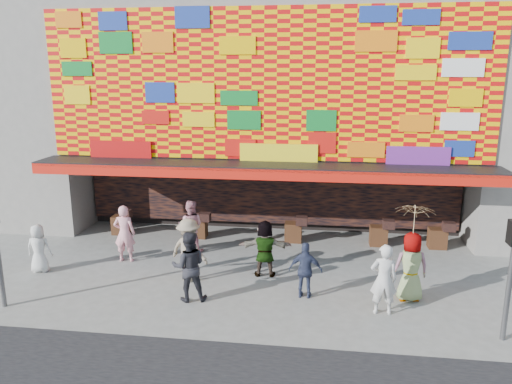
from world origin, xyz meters
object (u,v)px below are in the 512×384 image
(ped_e, at_px, (306,270))
(parasol, at_px, (414,223))
(ped_f, at_px, (265,248))
(ped_g, at_px, (411,267))
(ped_c, at_px, (189,266))
(ped_b, at_px, (125,233))
(ped_d, at_px, (189,250))
(ped_h, at_px, (384,279))
(ped_i, at_px, (190,226))
(ped_a, at_px, (39,248))
(signal_right, at_px, (512,264))

(ped_e, distance_m, parasol, 3.11)
(ped_f, height_order, ped_g, ped_g)
(ped_c, bearing_deg, ped_b, -54.54)
(ped_g, relative_size, parasol, 1.00)
(ped_f, xyz_separation_m, parasol, (4.04, -1.11, 1.31))
(ped_d, distance_m, ped_h, 5.56)
(ped_h, bearing_deg, parasol, -134.31)
(ped_c, xyz_separation_m, ped_g, (5.85, 0.78, -0.01))
(ped_e, bearing_deg, ped_i, -32.51)
(ped_d, xyz_separation_m, parasol, (6.19, -0.47, 1.23))
(ped_b, bearing_deg, ped_a, 21.95)
(ped_g, bearing_deg, ped_i, -31.02)
(ped_d, height_order, parasol, parasol)
(ped_h, bearing_deg, ped_i, -33.52)
(signal_right, bearing_deg, ped_c, 172.30)
(signal_right, bearing_deg, ped_b, 161.57)
(ped_i, height_order, parasol, parasol)
(ped_c, xyz_separation_m, ped_h, (5.05, -0.10, -0.03))
(ped_c, bearing_deg, ped_d, -88.00)
(signal_right, relative_size, ped_f, 1.74)
(parasol, bearing_deg, ped_d, 175.64)
(ped_c, xyz_separation_m, ped_f, (1.81, 1.89, -0.10))
(ped_a, bearing_deg, ped_d, 171.68)
(ped_e, relative_size, ped_f, 0.91)
(ped_e, distance_m, ped_h, 2.09)
(ped_e, bearing_deg, ped_h, 165.84)
(ped_g, distance_m, ped_h, 1.19)
(ped_g, relative_size, ped_i, 1.06)
(ped_d, height_order, ped_h, ped_d)
(ped_b, bearing_deg, ped_e, 156.35)
(signal_right, height_order, ped_i, signal_right)
(ped_c, relative_size, parasol, 1.01)
(ped_c, height_order, ped_f, ped_c)
(ped_b, height_order, ped_e, ped_b)
(signal_right, bearing_deg, parasol, 135.10)
(ped_d, height_order, ped_g, ped_g)
(ped_i, distance_m, parasol, 7.45)
(ped_d, distance_m, ped_e, 3.49)
(ped_a, distance_m, ped_b, 2.56)
(ped_a, xyz_separation_m, ped_d, (4.70, -0.00, 0.19))
(ped_e, relative_size, ped_i, 0.87)
(ped_b, relative_size, ped_i, 1.04)
(ped_f, relative_size, ped_g, 0.91)
(ped_e, height_order, ped_g, ped_g)
(ped_e, height_order, ped_h, ped_h)
(ped_f, bearing_deg, ped_g, 159.59)
(ped_d, relative_size, ped_e, 1.21)
(ped_b, relative_size, ped_g, 0.99)
(signal_right, xyz_separation_m, ped_a, (-12.72, 2.29, -1.11))
(ped_b, xyz_separation_m, ped_g, (8.64, -1.67, 0.01))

